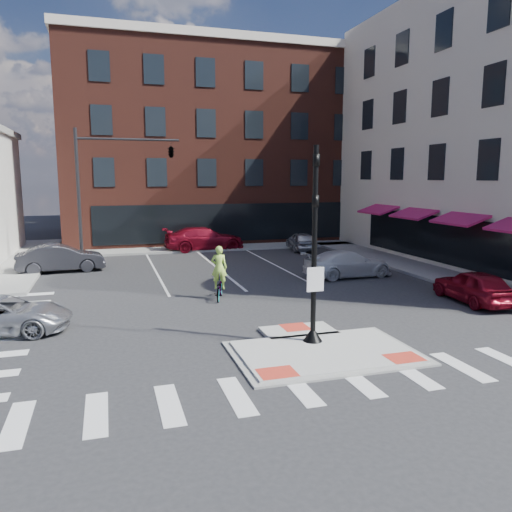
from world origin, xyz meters
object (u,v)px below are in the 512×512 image
object	(u,v)px
red_sedan	(474,286)
white_pickup	(348,264)
cyclist	(219,281)
bg_car_dark	(61,258)
bg_car_silver	(301,241)
bg_car_red	(204,239)
silver_suv	(1,315)

from	to	relation	value
red_sedan	white_pickup	world-z (taller)	red_sedan
cyclist	white_pickup	bearing A→B (deg)	-141.89
bg_car_dark	red_sedan	bearing A→B (deg)	-131.80
bg_car_silver	bg_car_red	distance (m)	6.92
bg_car_dark	bg_car_silver	size ratio (longest dim) A/B	1.17
white_pickup	bg_car_red	distance (m)	12.87
white_pickup	bg_car_silver	size ratio (longest dim) A/B	1.21
silver_suv	bg_car_red	bearing A→B (deg)	-21.38
bg_car_silver	cyclist	distance (m)	15.15
silver_suv	bg_car_dark	distance (m)	11.18
cyclist	silver_suv	bearing A→B (deg)	35.16
white_pickup	bg_car_red	world-z (taller)	bg_car_red
silver_suv	cyclist	size ratio (longest dim) A/B	1.95
bg_car_silver	bg_car_red	world-z (taller)	bg_car_red
red_sedan	bg_car_red	bearing A→B (deg)	-62.14
silver_suv	bg_car_silver	xyz separation A→B (m)	(16.73, 14.90, 0.04)
bg_car_dark	cyclist	xyz separation A→B (m)	(7.00, -8.62, 0.02)
red_sedan	cyclist	distance (m)	10.64
red_sedan	white_pickup	xyz separation A→B (m)	(-2.50, 6.43, -0.01)
silver_suv	bg_car_dark	bearing A→B (deg)	4.29
red_sedan	bg_car_dark	xyz separation A→B (m)	(-17.00, 12.25, 0.06)
cyclist	bg_car_dark	bearing A→B (deg)	-33.23
red_sedan	bg_car_dark	size ratio (longest dim) A/B	0.89
red_sedan	bg_car_dark	distance (m)	20.95
silver_suv	bg_car_red	xyz separation A→B (m)	(10.15, 17.02, 0.20)
white_pickup	bg_car_silver	world-z (taller)	white_pickup
bg_car_red	silver_suv	bearing A→B (deg)	145.81
bg_car_red	red_sedan	bearing A→B (deg)	-159.98
white_pickup	bg_car_silver	xyz separation A→B (m)	(1.23, 9.59, -0.02)
bg_car_red	white_pickup	bearing A→B (deg)	-158.81
red_sedan	cyclist	xyz separation A→B (m)	(-10.00, 3.64, 0.08)
bg_car_dark	bg_car_red	distance (m)	10.88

